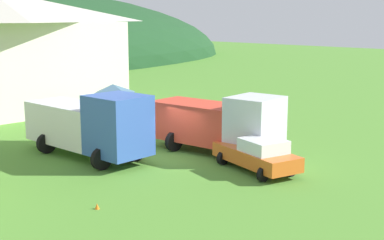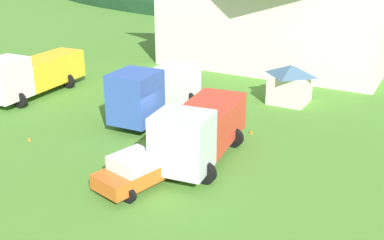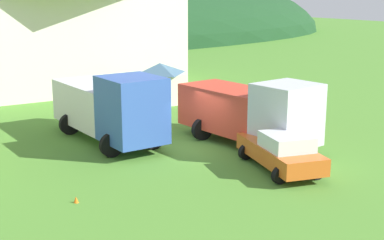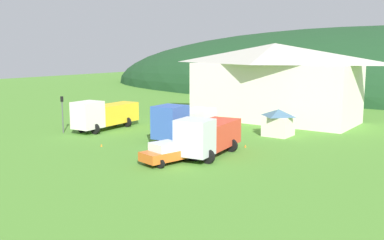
{
  "view_description": "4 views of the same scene",
  "coord_description": "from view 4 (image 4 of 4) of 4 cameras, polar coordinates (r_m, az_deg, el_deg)",
  "views": [
    {
      "loc": [
        -18.1,
        -20.59,
        7.38
      ],
      "look_at": [
        1.77,
        -0.12,
        1.85
      ],
      "focal_mm": 50.16,
      "sensor_mm": 36.0,
      "label": 1
    },
    {
      "loc": [
        13.18,
        -20.66,
        10.81
      ],
      "look_at": [
        1.0,
        1.2,
        1.09
      ],
      "focal_mm": 43.63,
      "sensor_mm": 36.0,
      "label": 2
    },
    {
      "loc": [
        -12.85,
        -21.25,
        7.31
      ],
      "look_at": [
        0.49,
        0.43,
        1.24
      ],
      "focal_mm": 50.56,
      "sensor_mm": 36.0,
      "label": 3
    },
    {
      "loc": [
        22.16,
        -30.84,
        8.63
      ],
      "look_at": [
        -1.69,
        2.95,
        2.02
      ],
      "focal_mm": 41.36,
      "sensor_mm": 36.0,
      "label": 4
    }
  ],
  "objects": [
    {
      "name": "play_shed_cream",
      "position": [
        45.38,
        11.07,
        -0.26
      ],
      "size": [
        2.77,
        2.76,
        2.71
      ],
      "color": "beige",
      "rests_on": "ground"
    },
    {
      "name": "traffic_light_west",
      "position": [
        47.94,
        -16.37,
        1.2
      ],
      "size": [
        0.2,
        0.32,
        3.83
      ],
      "color": "#4C4C51",
      "rests_on": "ground"
    },
    {
      "name": "service_pickup_orange",
      "position": [
        34.06,
        -2.91,
        -4.18
      ],
      "size": [
        3.05,
        5.14,
        1.66
      ],
      "rotation": [
        0.0,
        0.0,
        -1.81
      ],
      "color": "#D95F20",
      "rests_on": "ground"
    },
    {
      "name": "heavy_rig_striped",
      "position": [
        48.74,
        -11.3,
        0.77
      ],
      "size": [
        3.37,
        8.59,
        3.32
      ],
      "rotation": [
        0.0,
        0.0,
        -1.51
      ],
      "color": "silver",
      "rests_on": "ground"
    },
    {
      "name": "ground_plane",
      "position": [
        38.94,
        -0.47,
        -3.73
      ],
      "size": [
        200.0,
        200.0,
        0.0
      ],
      "primitive_type": "plane",
      "color": "#4C842D"
    },
    {
      "name": "depot_building",
      "position": [
        54.9,
        10.52,
        4.96
      ],
      "size": [
        20.8,
        9.11,
        9.38
      ],
      "color": "silver",
      "rests_on": "ground"
    },
    {
      "name": "tow_truck_silver",
      "position": [
        36.05,
        2.01,
        -1.96
      ],
      "size": [
        3.93,
        7.76,
        3.34
      ],
      "rotation": [
        0.0,
        0.0,
        -1.45
      ],
      "color": "silver",
      "rests_on": "ground"
    },
    {
      "name": "box_truck_blue",
      "position": [
        42.45,
        -1.15,
        -0.16
      ],
      "size": [
        3.57,
        8.17,
        3.56
      ],
      "rotation": [
        0.0,
        0.0,
        -1.51
      ],
      "color": "#3356AD",
      "rests_on": "ground"
    },
    {
      "name": "forested_hill_backdrop",
      "position": [
        100.04,
        22.33,
        3.45
      ],
      "size": [
        134.16,
        60.0,
        26.82
      ],
      "primitive_type": "ellipsoid",
      "color": "#193D1E",
      "rests_on": "ground"
    },
    {
      "name": "traffic_cone_near_pickup",
      "position": [
        40.66,
        -11.6,
        -3.37
      ],
      "size": [
        0.36,
        0.36,
        0.45
      ],
      "primitive_type": "cone",
      "color": "orange",
      "rests_on": "ground"
    },
    {
      "name": "traffic_cone_mid_row",
      "position": [
        39.8,
        6.89,
        -3.52
      ],
      "size": [
        0.36,
        0.36,
        0.49
      ],
      "primitive_type": "cone",
      "color": "orange",
      "rests_on": "ground"
    }
  ]
}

